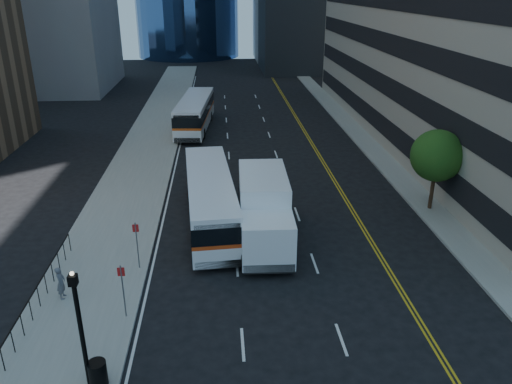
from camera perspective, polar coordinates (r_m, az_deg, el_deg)
ground at (r=24.38m, az=6.39°, el=-10.54°), size 160.00×160.00×0.00m
sidewalk_west at (r=47.36m, az=-11.80°, el=5.90°), size 5.00×90.00×0.15m
sidewalk_east at (r=48.74m, az=11.69°, el=6.38°), size 2.00×90.00×0.15m
street_tree at (r=32.43m, az=19.98°, el=3.91°), size 3.20×3.20×5.10m
lamp_post at (r=18.21m, az=-19.43°, el=-14.27°), size 0.28×0.28×4.56m
bus_front at (r=29.53m, az=-5.27°, el=-0.71°), size 3.42×11.81×3.00m
bus_rear at (r=50.22m, az=-6.97°, el=9.03°), size 3.61×11.98×3.04m
box_truck at (r=27.16m, az=0.95°, el=-2.12°), size 2.83×7.67×3.64m
trash_can at (r=19.45m, az=-17.63°, el=-19.17°), size 0.74×0.74×0.98m
pedestrian at (r=24.34m, az=-21.40°, el=-9.63°), size 0.37×0.57×1.55m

